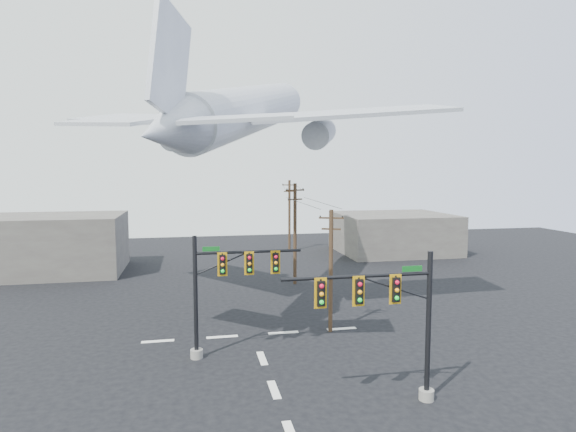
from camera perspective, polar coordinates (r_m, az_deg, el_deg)
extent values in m
cube|color=white|center=(24.90, -1.67, -19.87)|extent=(0.40, 2.00, 0.01)
cube|color=white|center=(28.53, -3.09, -16.48)|extent=(0.40, 2.00, 0.01)
cube|color=white|center=(32.09, -15.18, -14.12)|extent=(2.00, 0.40, 0.01)
cube|color=white|center=(32.06, -7.81, -14.00)|extent=(2.00, 0.40, 0.01)
cube|color=white|center=(32.53, -0.55, -13.65)|extent=(2.00, 0.40, 0.01)
cube|color=white|center=(33.48, 6.37, -13.13)|extent=(2.00, 0.40, 0.01)
cylinder|color=gray|center=(24.72, 16.08, -19.68)|extent=(0.70, 0.70, 0.50)
cylinder|color=black|center=(23.53, 16.30, -12.48)|extent=(0.24, 0.24, 7.01)
cylinder|color=black|center=(21.52, 8.26, -7.09)|extent=(6.89, 0.16, 0.16)
cylinder|color=black|center=(22.29, 12.46, -8.32)|extent=(3.65, 0.08, 0.08)
cube|color=black|center=(22.16, 12.62, -8.48)|extent=(0.34, 0.30, 1.10)
cube|color=#C0870B|center=(22.18, 12.60, -8.47)|extent=(0.55, 0.04, 1.35)
sphere|color=red|center=(21.93, 12.82, -7.69)|extent=(0.20, 0.20, 0.20)
sphere|color=orange|center=(22.01, 12.80, -8.58)|extent=(0.20, 0.20, 0.20)
sphere|color=#0DDC2E|center=(22.10, 12.78, -9.46)|extent=(0.20, 0.20, 0.20)
cube|color=black|center=(21.53, 8.37, -8.82)|extent=(0.34, 0.30, 1.10)
cube|color=#C0870B|center=(21.55, 8.35, -8.80)|extent=(0.55, 0.04, 1.35)
sphere|color=red|center=(21.29, 8.54, -8.01)|extent=(0.20, 0.20, 0.20)
sphere|color=orange|center=(21.37, 8.53, -8.92)|extent=(0.20, 0.20, 0.20)
sphere|color=#0DDC2E|center=(21.46, 8.52, -9.83)|extent=(0.20, 0.20, 0.20)
cube|color=black|center=(21.02, 3.89, -9.12)|extent=(0.34, 0.30, 1.10)
cube|color=#C0870B|center=(21.04, 3.88, -9.11)|extent=(0.55, 0.04, 1.35)
sphere|color=red|center=(20.78, 4.02, -8.30)|extent=(0.20, 0.20, 0.20)
sphere|color=orange|center=(20.86, 4.02, -9.23)|extent=(0.20, 0.20, 0.20)
sphere|color=#0DDC2E|center=(20.96, 4.01, -10.16)|extent=(0.20, 0.20, 0.20)
cube|color=#0C5718|center=(22.39, 14.50, -6.07)|extent=(0.95, 0.04, 0.26)
cylinder|color=gray|center=(28.92, -10.78, -15.74)|extent=(0.70, 0.70, 0.50)
cylinder|color=black|center=(27.91, -10.90, -9.49)|extent=(0.24, 0.24, 7.02)
cylinder|color=black|center=(27.56, -4.67, -4.26)|extent=(6.06, 0.16, 0.16)
cylinder|color=black|center=(27.53, -7.80, -5.58)|extent=(3.26, 0.08, 0.08)
cube|color=black|center=(27.39, -7.78, -5.70)|extent=(0.34, 0.30, 1.10)
cube|color=#C0870B|center=(27.41, -7.79, -5.69)|extent=(0.55, 0.04, 1.35)
sphere|color=red|center=(27.16, -7.77, -5.04)|extent=(0.20, 0.20, 0.20)
sphere|color=orange|center=(27.23, -7.76, -5.77)|extent=(0.20, 0.20, 0.20)
sphere|color=#0DDC2E|center=(27.30, -7.75, -6.49)|extent=(0.20, 0.20, 0.20)
cube|color=black|center=(27.53, -4.62, -5.61)|extent=(0.34, 0.30, 1.10)
cube|color=#C0870B|center=(27.54, -4.63, -5.60)|extent=(0.55, 0.04, 1.35)
sphere|color=red|center=(27.29, -4.58, -4.95)|extent=(0.20, 0.20, 0.20)
sphere|color=orange|center=(27.36, -4.58, -5.68)|extent=(0.20, 0.20, 0.20)
sphere|color=#0DDC2E|center=(27.43, -4.57, -6.40)|extent=(0.20, 0.20, 0.20)
cube|color=black|center=(27.74, -1.50, -5.51)|extent=(0.34, 0.30, 1.10)
cube|color=#C0870B|center=(27.76, -1.51, -5.50)|extent=(0.55, 0.04, 1.35)
sphere|color=red|center=(27.51, -1.44, -4.86)|extent=(0.20, 0.20, 0.20)
sphere|color=orange|center=(27.58, -1.44, -5.57)|extent=(0.20, 0.20, 0.20)
sphere|color=#0DDC2E|center=(27.64, -1.44, -6.29)|extent=(0.20, 0.20, 0.20)
cube|color=#0C5718|center=(27.29, -9.10, -3.87)|extent=(0.95, 0.04, 0.26)
cylinder|color=#422B1C|center=(31.83, 5.10, -6.55)|extent=(0.27, 0.27, 8.11)
cube|color=#422B1C|center=(31.29, 5.15, -0.24)|extent=(1.54, 0.72, 0.11)
cube|color=#422B1C|center=(31.37, 5.14, -1.55)|extent=(1.21, 0.58, 0.11)
cylinder|color=black|center=(31.37, 3.84, -0.05)|extent=(0.09, 0.09, 0.11)
cylinder|color=black|center=(31.28, 5.15, -0.08)|extent=(0.09, 0.09, 0.11)
cylinder|color=black|center=(31.22, 6.47, -0.10)|extent=(0.09, 0.09, 0.11)
cylinder|color=#422B1C|center=(44.85, 0.83, -2.14)|extent=(0.32, 0.32, 9.45)
cube|color=#422B1C|center=(44.50, 0.84, 3.08)|extent=(1.87, 0.68, 0.13)
cube|color=#422B1C|center=(44.54, 0.84, 1.99)|extent=(1.46, 0.55, 0.13)
cylinder|color=black|center=(44.09, -0.13, 3.20)|extent=(0.11, 0.11, 0.13)
cylinder|color=black|center=(44.49, 0.84, 3.22)|extent=(0.11, 0.11, 0.13)
cylinder|color=black|center=(44.91, 1.79, 3.24)|extent=(0.11, 0.11, 0.13)
cylinder|color=#422B1C|center=(63.22, 0.17, 0.03)|extent=(0.32, 0.32, 9.36)
cube|color=#422B1C|center=(62.96, 0.17, 3.70)|extent=(1.90, 0.52, 0.13)
cube|color=#422B1C|center=(62.99, 0.17, 2.93)|extent=(1.48, 0.43, 0.13)
cylinder|color=black|center=(62.97, -0.61, 3.80)|extent=(0.11, 0.11, 0.13)
cylinder|color=black|center=(62.96, 0.17, 3.80)|extent=(0.11, 0.11, 0.13)
cylinder|color=black|center=(62.96, 0.94, 3.80)|extent=(0.11, 0.11, 0.13)
cylinder|color=black|center=(37.67, 1.46, 1.62)|extent=(0.45, 13.60, 0.03)
cylinder|color=black|center=(53.56, -0.45, 3.38)|extent=(3.23, 18.21, 0.03)
cylinder|color=black|center=(38.06, 3.77, 1.65)|extent=(0.71, 13.61, 0.03)
cylinder|color=black|center=(53.91, 1.33, 3.39)|extent=(3.23, 18.21, 0.03)
cylinder|color=silver|center=(37.57, -4.71, 12.41)|extent=(12.60, 21.93, 7.70)
cone|color=silver|center=(50.66, 0.05, 13.56)|extent=(5.51, 6.49, 4.41)
cone|color=silver|center=(25.01, -14.26, 9.81)|extent=(5.16, 6.28, 4.06)
cube|color=silver|center=(39.34, -16.58, 10.98)|extent=(13.04, 14.12, 1.22)
cube|color=silver|center=(34.45, 7.39, 11.97)|extent=(14.37, 5.01, 1.22)
cylinder|color=silver|center=(39.19, -12.61, 9.29)|extent=(3.41, 4.32, 2.62)
cylinder|color=silver|center=(35.82, 3.73, 9.78)|extent=(3.41, 4.32, 2.62)
cube|color=silver|center=(26.03, -13.82, 17.40)|extent=(2.24, 4.44, 6.21)
cube|color=silver|center=(27.29, -20.47, 10.41)|extent=(5.79, 5.38, 0.66)
cube|color=silver|center=(24.15, -6.09, 11.42)|extent=(5.84, 3.31, 0.66)
cube|color=#615E56|center=(56.13, -28.13, -3.03)|extent=(18.00, 10.00, 6.00)
cube|color=#615E56|center=(64.17, 12.38, -1.97)|extent=(14.00, 12.00, 5.00)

